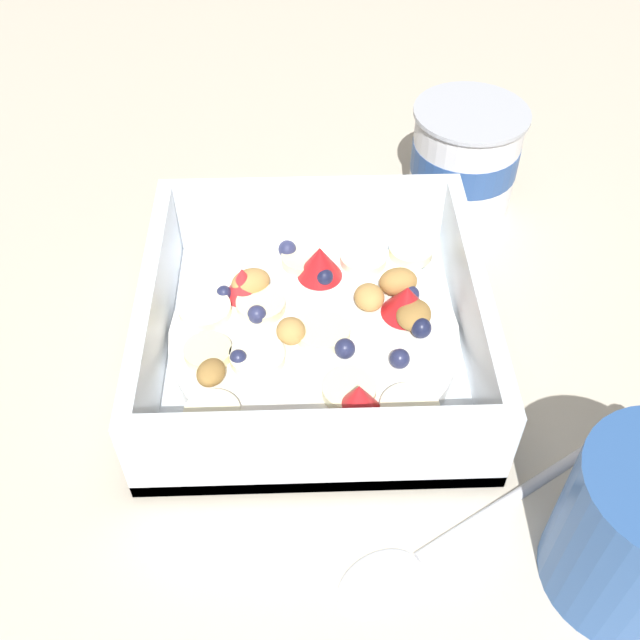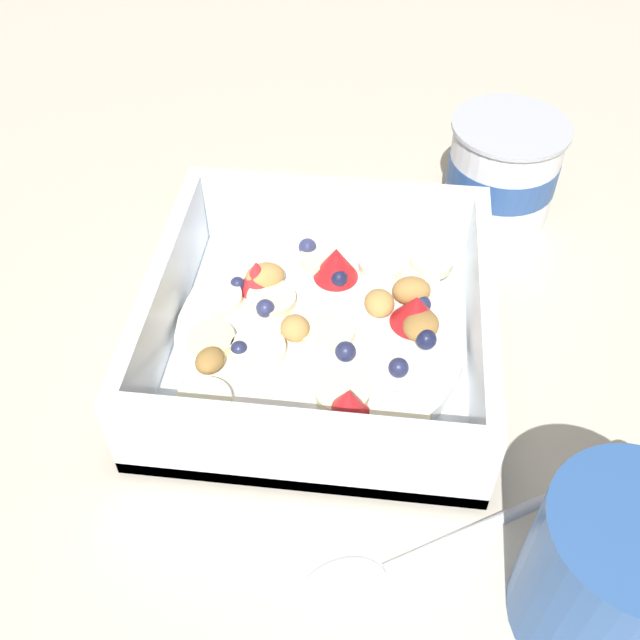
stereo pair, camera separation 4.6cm
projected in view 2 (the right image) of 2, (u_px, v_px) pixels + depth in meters
The scene contains 5 objects.
ground_plane at pixel (308, 368), 0.47m from camera, with size 2.40×2.40×0.00m, color beige.
fruit_bowl at pixel (321, 330), 0.47m from camera, with size 0.21×0.21×0.06m.
spoon at pixel (389, 565), 0.38m from camera, with size 0.10×0.16×0.01m.
yogurt_cup at pixel (502, 172), 0.55m from camera, with size 0.08×0.08×0.08m.
coffee_mug at pixel (616, 571), 0.33m from camera, with size 0.10×0.08×0.09m.
Camera 2 is at (0.30, 0.04, 0.36)m, focal length 41.44 mm.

